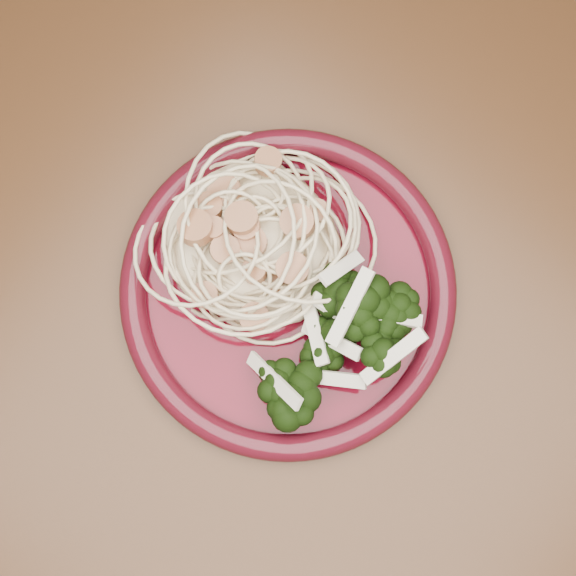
# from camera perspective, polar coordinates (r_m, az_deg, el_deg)

# --- Properties ---
(dining_table) EXTENTS (1.20, 0.80, 0.75)m
(dining_table) POSITION_cam_1_polar(r_m,az_deg,el_deg) (0.73, 3.52, -3.98)
(dining_table) COLOR #472814
(dining_table) RESTS_ON ground
(dinner_plate) EXTENTS (0.32, 0.32, 0.02)m
(dinner_plate) POSITION_cam_1_polar(r_m,az_deg,el_deg) (0.63, -0.00, -0.16)
(dinner_plate) COLOR #4C0611
(dinner_plate) RESTS_ON dining_table
(spaghetti_pile) EXTENTS (0.18, 0.16, 0.03)m
(spaghetti_pile) POSITION_cam_1_polar(r_m,az_deg,el_deg) (0.63, -2.52, 3.43)
(spaghetti_pile) COLOR beige
(spaghetti_pile) RESTS_ON dinner_plate
(scallop_cluster) EXTENTS (0.16, 0.16, 0.04)m
(scallop_cluster) POSITION_cam_1_polar(r_m,az_deg,el_deg) (0.59, -2.68, 4.31)
(scallop_cluster) COLOR #B3784E
(scallop_cluster) RESTS_ON spaghetti_pile
(broccoli_pile) EXTENTS (0.12, 0.16, 0.05)m
(broccoli_pile) POSITION_cam_1_polar(r_m,az_deg,el_deg) (0.60, 3.18, -4.13)
(broccoli_pile) COLOR black
(broccoli_pile) RESTS_ON dinner_plate
(onion_garnish) EXTENTS (0.08, 0.10, 0.05)m
(onion_garnish) POSITION_cam_1_polar(r_m,az_deg,el_deg) (0.57, 3.35, -3.82)
(onion_garnish) COLOR beige
(onion_garnish) RESTS_ON broccoli_pile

